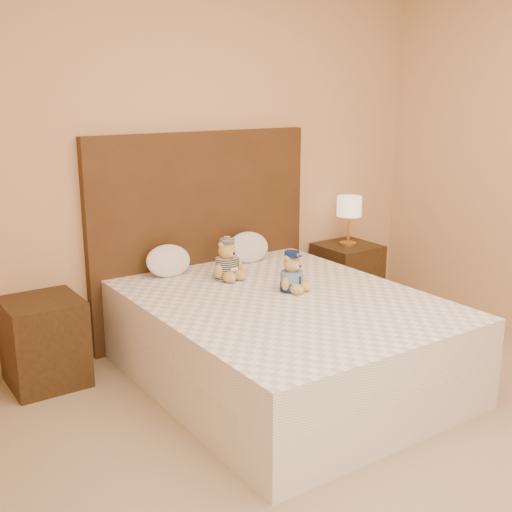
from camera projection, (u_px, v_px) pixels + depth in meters
The scene contains 11 objects.
ground at pixel (429, 470), 3.12m from camera, with size 4.00×4.50×0.00m, color tan.
room_walls at pixel (381, 86), 3.03m from camera, with size 4.04×4.52×2.72m.
bed at pixel (283, 339), 4.01m from camera, with size 1.60×2.00×0.55m.
headboard at pixel (202, 235), 4.70m from camera, with size 1.75×0.08×1.50m, color #492C16.
nightstand_left at pixel (45, 342), 3.97m from camera, with size 0.45×0.45×0.55m, color #3C2813.
nightstand_right at pixel (347, 277), 5.33m from camera, with size 0.45×0.45×0.55m, color #3C2813.
lamp at pixel (349, 209), 5.18m from camera, with size 0.20×0.20×0.40m.
teddy_police at pixel (292, 271), 4.05m from camera, with size 0.22×0.21×0.25m, color tan, non-canonical shape.
teddy_prisoner at pixel (227, 259), 4.29m from camera, with size 0.24×0.23×0.27m, color tan, non-canonical shape.
pillow_left at pixel (168, 259), 4.38m from camera, with size 0.33×0.21×0.23m, color white.
pillow_right at pixel (249, 246), 4.73m from camera, with size 0.34×0.22×0.24m, color white.
Camera 1 is at (-2.25, -1.80, 1.81)m, focal length 45.00 mm.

